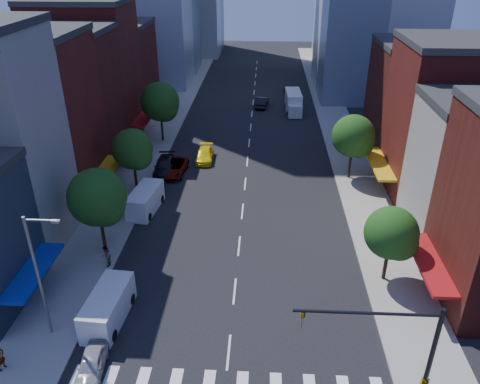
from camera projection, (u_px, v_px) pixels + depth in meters
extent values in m
plane|color=black|center=(229.00, 352.00, 30.05)|extent=(220.00, 220.00, 0.00)
cube|color=gray|center=(162.00, 130.00, 65.90)|extent=(5.00, 120.00, 0.15)
cube|color=gray|center=(340.00, 133.00, 64.71)|extent=(5.00, 120.00, 0.15)
cube|color=#5C1816|center=(28.00, 121.00, 45.39)|extent=(12.00, 9.00, 16.00)
cube|color=#4B1612|center=(63.00, 101.00, 53.13)|extent=(12.00, 8.00, 15.00)
cube|color=#5C1816|center=(87.00, 74.00, 60.16)|extent=(12.00, 9.00, 17.00)
cube|color=#4B1612|center=(111.00, 72.00, 69.48)|extent=(12.00, 10.00, 13.00)
cube|color=#5C1816|center=(455.00, 122.00, 46.72)|extent=(12.00, 10.00, 15.00)
cube|color=#4B1612|center=(424.00, 102.00, 56.01)|extent=(12.00, 10.00, 13.00)
cylinder|color=black|center=(428.00, 370.00, 23.64)|extent=(0.24, 0.24, 8.00)
cylinder|color=black|center=(367.00, 313.00, 22.12)|extent=(7.00, 0.16, 0.16)
imported|color=gold|center=(303.00, 320.00, 22.54)|extent=(0.22, 0.18, 1.10)
imported|color=gold|center=(425.00, 381.00, 24.01)|extent=(0.48, 2.24, 0.90)
cylinder|color=slate|center=(39.00, 278.00, 29.33)|extent=(0.20, 0.20, 9.00)
cylinder|color=slate|center=(40.00, 220.00, 27.27)|extent=(2.00, 0.14, 0.14)
cube|color=slate|center=(56.00, 221.00, 27.25)|extent=(0.50, 0.25, 0.18)
cylinder|color=black|center=(102.00, 228.00, 39.32)|extent=(0.28, 0.28, 3.92)
sphere|color=#1D4112|center=(97.00, 197.00, 37.94)|extent=(4.80, 4.80, 4.80)
sphere|color=#1D4112|center=(104.00, 207.00, 37.97)|extent=(3.36, 3.36, 3.36)
cylinder|color=black|center=(135.00, 173.00, 49.09)|extent=(0.28, 0.28, 3.64)
sphere|color=#1D4112|center=(132.00, 149.00, 47.81)|extent=(4.20, 4.20, 4.20)
sphere|color=#1D4112|center=(138.00, 156.00, 47.82)|extent=(2.94, 2.94, 2.94)
cylinder|color=black|center=(162.00, 125.00, 61.31)|extent=(0.28, 0.28, 4.20)
sphere|color=#1D4112|center=(160.00, 102.00, 59.83)|extent=(5.00, 5.00, 5.00)
sphere|color=#1D4112|center=(165.00, 108.00, 59.89)|extent=(3.50, 3.50, 3.50)
cylinder|color=black|center=(386.00, 261.00, 35.70)|extent=(0.28, 0.28, 3.36)
sphere|color=#1D4112|center=(391.00, 233.00, 34.52)|extent=(4.00, 4.00, 4.00)
sphere|color=#1D4112|center=(399.00, 242.00, 34.51)|extent=(2.80, 2.80, 2.80)
cylinder|color=black|center=(350.00, 161.00, 51.46)|extent=(0.28, 0.28, 3.92)
sphere|color=#1D4112|center=(353.00, 136.00, 50.08)|extent=(4.60, 4.60, 4.60)
sphere|color=#1D4112|center=(359.00, 143.00, 50.11)|extent=(3.22, 3.22, 3.22)
imported|color=#A7A8AC|center=(91.00, 364.00, 28.38)|extent=(1.84, 3.87, 1.28)
imported|color=black|center=(150.00, 194.00, 47.40)|extent=(2.26, 4.99, 1.59)
imported|color=#999999|center=(174.00, 168.00, 53.18)|extent=(2.80, 5.43, 1.46)
imported|color=black|center=(165.00, 166.00, 53.34)|extent=(2.63, 5.67, 1.60)
cube|color=silver|center=(108.00, 307.00, 32.18)|extent=(2.54, 5.47, 2.23)
cube|color=black|center=(96.00, 324.00, 30.26)|extent=(2.05, 1.21, 0.96)
cylinder|color=black|center=(85.00, 333.00, 31.06)|extent=(0.33, 0.83, 0.81)
cylinder|color=black|center=(113.00, 335.00, 30.83)|extent=(0.33, 0.83, 0.81)
cylinder|color=black|center=(106.00, 297.00, 34.22)|extent=(0.33, 0.83, 0.81)
cylinder|color=black|center=(131.00, 299.00, 34.00)|extent=(0.33, 0.83, 0.81)
cube|color=white|center=(145.00, 200.00, 45.64)|extent=(2.77, 5.52, 2.22)
cube|color=black|center=(137.00, 207.00, 43.74)|extent=(2.08, 1.30, 0.95)
cylinder|color=black|center=(130.00, 215.00, 44.57)|extent=(0.36, 0.83, 0.80)
cylinder|color=black|center=(149.00, 217.00, 44.27)|extent=(0.36, 0.83, 0.80)
cylinder|color=black|center=(143.00, 197.00, 47.70)|extent=(0.36, 0.83, 0.80)
cylinder|color=black|center=(161.00, 199.00, 47.40)|extent=(0.36, 0.83, 0.80)
imported|color=yellow|center=(205.00, 155.00, 56.52)|extent=(2.07, 4.86, 1.40)
imported|color=black|center=(262.00, 102.00, 75.16)|extent=(2.34, 5.10, 1.62)
imported|color=#999999|center=(290.00, 90.00, 81.20)|extent=(2.41, 4.99, 1.64)
cube|color=silver|center=(293.00, 101.00, 73.25)|extent=(2.49, 6.14, 2.98)
cube|color=silver|center=(295.00, 111.00, 70.34)|extent=(2.12, 1.76, 1.86)
cylinder|color=black|center=(288.00, 113.00, 71.30)|extent=(0.31, 0.85, 0.84)
cylinder|color=black|center=(301.00, 113.00, 71.28)|extent=(0.31, 0.85, 0.84)
cylinder|color=black|center=(286.00, 105.00, 75.00)|extent=(0.31, 0.85, 0.84)
cylinder|color=black|center=(298.00, 105.00, 74.98)|extent=(0.31, 0.85, 0.84)
imported|color=#999999|center=(0.00, 358.00, 28.27)|extent=(0.64, 0.79, 1.87)
imported|color=#999999|center=(106.00, 256.00, 37.50)|extent=(0.88, 1.03, 1.83)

